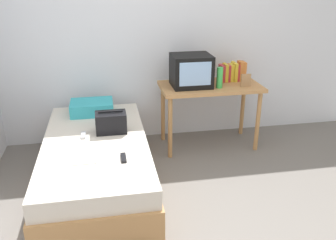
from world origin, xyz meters
name	(u,v)px	position (x,y,z in m)	size (l,w,h in m)	color
ground_plane	(204,230)	(0.00, 0.00, 0.00)	(8.00, 8.00, 0.00)	slate
wall_back	(162,33)	(0.00, 2.00, 1.30)	(5.20, 0.10, 2.60)	silver
bed	(97,163)	(-0.85, 0.85, 0.25)	(1.00, 2.00, 0.50)	#B27F4C
desk	(210,93)	(0.49, 1.55, 0.67)	(1.16, 0.60, 0.76)	#B27F4C
tv	(191,71)	(0.25, 1.55, 0.94)	(0.44, 0.39, 0.36)	black
water_bottle	(220,78)	(0.55, 1.42, 0.88)	(0.07, 0.07, 0.24)	green
book_row	(232,72)	(0.79, 1.68, 0.87)	(0.30, 0.16, 0.23)	#B72D33
picture_frame	(246,80)	(0.86, 1.41, 0.84)	(0.11, 0.02, 0.15)	#9E754C
pillow	(92,107)	(-0.88, 1.57, 0.57)	(0.47, 0.34, 0.14)	#33A8B7
handbag	(111,122)	(-0.69, 1.02, 0.60)	(0.30, 0.20, 0.23)	black
magazine	(84,156)	(-0.94, 0.52, 0.50)	(0.21, 0.29, 0.01)	white
remote_dark	(123,158)	(-0.61, 0.42, 0.51)	(0.04, 0.16, 0.02)	black
remote_silver	(83,135)	(-0.96, 0.96, 0.51)	(0.04, 0.14, 0.02)	#B7B7BC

